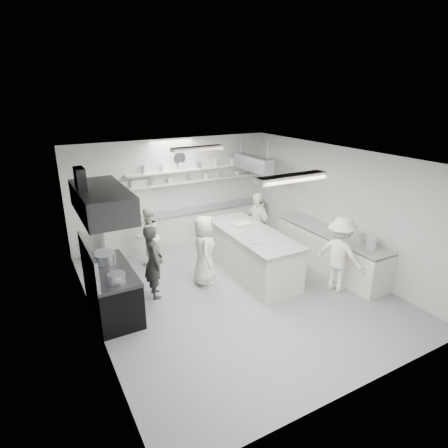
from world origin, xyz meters
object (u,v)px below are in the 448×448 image
right_counter (329,251)px  cook_back (148,236)px  prep_island (251,254)px  cook_stove (153,262)px  stove (112,292)px  back_counter (189,226)px

right_counter → cook_back: bearing=148.3°
right_counter → prep_island: size_ratio=1.17×
right_counter → cook_stove: size_ratio=2.02×
cook_back → right_counter: bearing=139.4°
stove → back_counter: 4.03m
prep_island → cook_back: cook_back is taller
prep_island → cook_back: 2.66m
stove → prep_island: 3.38m
back_counter → prep_island: (0.48, -2.70, 0.06)m
prep_island → back_counter: bearing=101.4°
right_counter → prep_island: 2.00m
back_counter → prep_island: size_ratio=1.78×
stove → prep_island: size_ratio=0.64×
stove → cook_back: cook_back is taller
stove → cook_stove: cook_stove is taller
back_counter → cook_stove: 3.26m
back_counter → prep_island: bearing=-79.9°
back_counter → cook_stove: cook_stove is taller
right_counter → cook_back: cook_back is taller
stove → prep_island: bearing=1.7°
back_counter → right_counter: right_counter is taller
stove → cook_stove: (0.95, 0.21, 0.37)m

